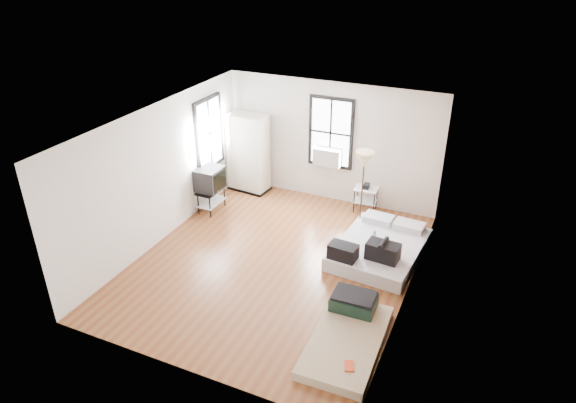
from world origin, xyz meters
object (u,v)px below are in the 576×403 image
at_px(mattress_main, 379,248).
at_px(side_table, 366,193).
at_px(mattress_bare, 348,331).
at_px(wardrobe, 249,153).
at_px(tv_stand, 210,180).
at_px(floor_lamp, 364,163).

xyz_separation_m(mattress_main, side_table, (-0.77, 1.68, 0.27)).
height_order(mattress_bare, wardrobe, wardrobe).
bearing_deg(mattress_bare, mattress_main, 92.66).
bearing_deg(mattress_main, mattress_bare, -81.16).
relative_size(mattress_bare, wardrobe, 1.04).
bearing_deg(mattress_bare, tv_stand, 145.00).
xyz_separation_m(mattress_main, wardrobe, (-3.69, 1.61, 0.77)).
distance_m(mattress_main, floor_lamp, 1.70).
bearing_deg(tv_stand, floor_lamp, 10.07).
relative_size(wardrobe, floor_lamp, 1.07).
relative_size(mattress_bare, side_table, 2.94).
bearing_deg(wardrobe, tv_stand, -95.87).
bearing_deg(tv_stand, side_table, 24.35).
bearing_deg(mattress_bare, floor_lamp, 102.50).
bearing_deg(mattress_main, side_table, 119.29).
relative_size(side_table, floor_lamp, 0.38).
height_order(mattress_main, side_table, side_table).
relative_size(floor_lamp, tv_stand, 1.71).
bearing_deg(mattress_main, floor_lamp, 132.06).
bearing_deg(side_table, wardrobe, -178.63).
bearing_deg(floor_lamp, mattress_main, -52.58).
xyz_separation_m(wardrobe, floor_lamp, (3.05, -0.78, 0.57)).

